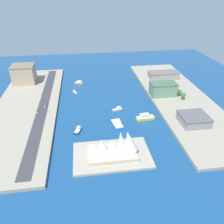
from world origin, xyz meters
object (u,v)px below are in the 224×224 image
Objects in this scene: ferry_yellow_fast at (145,117)px; warehouse_low_gray at (194,119)px; carpark_squat_concrete at (163,75)px; opera_landmark at (115,146)px; sailboat_small_white at (75,92)px; terminal_long_green at (163,89)px; sedan_silver at (37,111)px; water_taxi_orange at (79,83)px; yacht_sleek_gray at (118,109)px; apartment_midrise_tan at (24,74)px; catamaran_blue at (117,123)px; van_white at (45,105)px; traffic_light_waterfront at (47,108)px; patrol_launch_navy at (78,130)px.

ferry_yellow_fast is 0.77× the size of warehouse_low_gray.
carpark_squat_concrete is 179.92m from opera_landmark.
sailboat_small_white is 112.90m from terminal_long_green.
sedan_silver is (39.41, 51.19, 2.97)m from sailboat_small_white.
water_taxi_orange is at bearing -119.47° from sedan_silver.
terminal_long_green is (19.49, 53.60, 3.10)m from carpark_squat_concrete.
warehouse_low_gray is (-43.67, 18.55, 5.26)m from ferry_yellow_fast.
yacht_sleek_gray is 0.42× the size of apartment_midrise_tan.
carpark_squat_concrete is at bearing -128.46° from catamaran_blue.
warehouse_low_gray reaches higher than catamaran_blue.
carpark_squat_concrete reaches higher than water_taxi_orange.
water_taxi_orange is at bearing -62.41° from yacht_sleek_gray.
apartment_midrise_tan is 0.94× the size of terminal_long_green.
traffic_light_waterfront reaches higher than van_white.
ferry_yellow_fast is at bearing 138.23° from yacht_sleek_gray.
traffic_light_waterfront is (28.66, 51.52, 6.46)m from sailboat_small_white.
patrol_launch_navy is (1.74, 116.87, -0.38)m from water_taxi_orange.
traffic_light_waterfront is at bearing 106.47° from van_white.
catamaran_blue is at bearing 11.77° from ferry_yellow_fast.
terminal_long_green is at bearing -157.84° from yacht_sleek_gray.
ferry_yellow_fast is 0.65× the size of terminal_long_green.
opera_landmark is (-62.12, 76.65, 2.61)m from traffic_light_waterfront.
carpark_squat_concrete is at bearing -137.64° from patrol_launch_navy.
warehouse_low_gray is (-74.62, 12.11, 5.93)m from catamaran_blue.
catamaran_blue is 85.76m from terminal_long_green.
van_white is (-35.72, 74.14, -11.62)m from apartment_midrise_tan.
traffic_light_waterfront is (71.38, -31.29, 5.70)m from catamaran_blue.
van_white is (141.16, 9.84, -7.01)m from terminal_long_green.
apartment_midrise_tan is (68.18, -35.49, 14.69)m from sailboat_small_white.
sedan_silver is at bearing -1.52° from yacht_sleek_gray.
warehouse_low_gray reaches higher than traffic_light_waterfront.
catamaran_blue is 39.49m from patrol_launch_navy.
van_white is at bearing -118.99° from sedan_silver.
water_taxi_orange is 76.81m from van_white.
patrol_launch_navy is 121.29m from terminal_long_green.
patrol_launch_navy is at bearing 38.43° from yacht_sleek_gray.
terminal_long_green is at bearing -82.55° from warehouse_low_gray.
yacht_sleek_gray is 56.68m from patrol_launch_navy.
catamaran_blue is 1.55× the size of yacht_sleek_gray.
yacht_sleek_gray is at bearing 22.16° from terminal_long_green.
sailboat_small_white reaches higher than ferry_yellow_fast.
terminal_long_green reaches higher than carpark_squat_concrete.
apartment_midrise_tan is (116.26, -88.99, 14.29)m from yacht_sleek_gray.
traffic_light_waterfront is at bearing 114.43° from apartment_midrise_tan.
patrol_launch_navy is (44.40, 35.23, 0.04)m from yacht_sleek_gray.
sailboat_small_white reaches higher than sedan_silver.
catamaran_blue reaches higher than yacht_sleek_gray.
van_white is at bearing 3.99° from terminal_long_green.
water_taxi_orange is at bearing -1.56° from carpark_squat_concrete.
terminal_long_green is 149.95m from sedan_silver.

